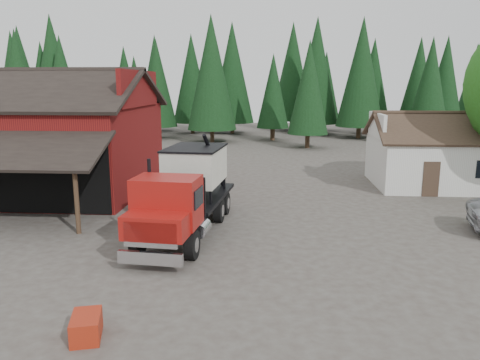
{
  "coord_description": "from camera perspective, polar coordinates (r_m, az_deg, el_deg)",
  "views": [
    {
      "loc": [
        2.6,
        -16.42,
        6.28
      ],
      "look_at": [
        1.07,
        5.16,
        1.8
      ],
      "focal_mm": 35.0,
      "sensor_mm": 36.0,
      "label": 1
    }
  ],
  "objects": [
    {
      "name": "near_pine_a",
      "position": [
        50.78,
        -25.4,
        10.72
      ],
      "size": [
        4.4,
        4.4,
        11.4
      ],
      "color": "#382619",
      "rests_on": "ground"
    },
    {
      "name": "near_pine_b",
      "position": [
        46.54,
        8.4,
        11.09
      ],
      "size": [
        3.96,
        3.96,
        10.4
      ],
      "color": "#382619",
      "rests_on": "ground"
    },
    {
      "name": "red_barn",
      "position": [
        29.84,
        -23.15,
        3.85
      ],
      "size": [
        12.8,
        13.63,
        7.18
      ],
      "color": "maroon",
      "rests_on": "ground"
    },
    {
      "name": "near_pine_d",
      "position": [
        50.86,
        -3.5,
        12.93
      ],
      "size": [
        5.28,
        5.28,
        13.4
      ],
      "color": "#382619",
      "rests_on": "ground"
    },
    {
      "name": "feed_truck",
      "position": [
        19.84,
        -6.55,
        -1.15
      ],
      "size": [
        3.22,
        9.16,
        4.05
      ],
      "rotation": [
        0.0,
        0.0,
        -0.09
      ],
      "color": "black",
      "rests_on": "ground"
    },
    {
      "name": "farmhouse",
      "position": [
        31.54,
        23.27,
        2.33
      ],
      "size": [
        8.6,
        6.42,
        4.65
      ],
      "color": "silver",
      "rests_on": "ground"
    },
    {
      "name": "conifer_backdrop",
      "position": [
        58.81,
        1.5,
        5.56
      ],
      "size": [
        76.0,
        16.0,
        16.0
      ],
      "primitive_type": null,
      "color": "black",
      "rests_on": "ground"
    },
    {
      "name": "ground",
      "position": [
        17.77,
        -4.69,
        -9.04
      ],
      "size": [
        120.0,
        120.0,
        0.0
      ],
      "primitive_type": "plane",
      "color": "#413933",
      "rests_on": "ground"
    },
    {
      "name": "equip_box",
      "position": [
        12.86,
        -18.22,
        -16.63
      ],
      "size": [
        0.97,
        1.25,
        0.6
      ],
      "primitive_type": "cube",
      "rotation": [
        0.0,
        0.0,
        0.27
      ],
      "color": "maroon",
      "rests_on": "ground"
    }
  ]
}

